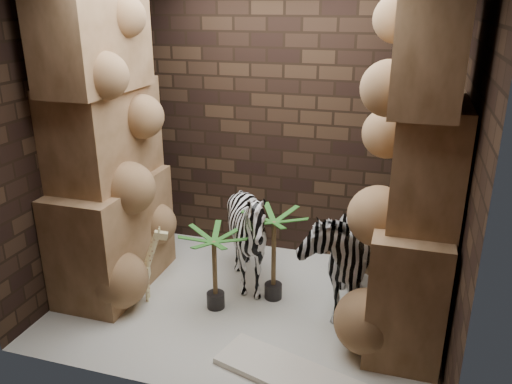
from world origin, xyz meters
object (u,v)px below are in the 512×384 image
(zebra_left, at_px, (249,241))
(palm_front, at_px, (274,256))
(palm_back, at_px, (215,270))
(giraffe_toy, at_px, (135,264))
(zebra_right, at_px, (338,242))

(zebra_left, bearing_deg, palm_front, -1.80)
(palm_front, height_order, palm_back, palm_front)
(giraffe_toy, relative_size, palm_front, 0.86)
(palm_front, relative_size, palm_back, 1.16)
(zebra_right, relative_size, palm_back, 1.70)
(zebra_right, bearing_deg, zebra_left, 172.98)
(palm_front, bearing_deg, palm_back, -146.56)
(zebra_right, height_order, zebra_left, zebra_right)
(zebra_right, bearing_deg, palm_front, -179.71)
(zebra_left, xyz_separation_m, giraffe_toy, (-0.97, -0.51, -0.14))
(palm_back, bearing_deg, palm_front, 33.44)
(zebra_right, distance_m, zebra_left, 0.88)
(zebra_left, distance_m, palm_back, 0.47)
(giraffe_toy, xyz_separation_m, palm_front, (1.25, 0.42, 0.06))
(zebra_left, distance_m, giraffe_toy, 1.11)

